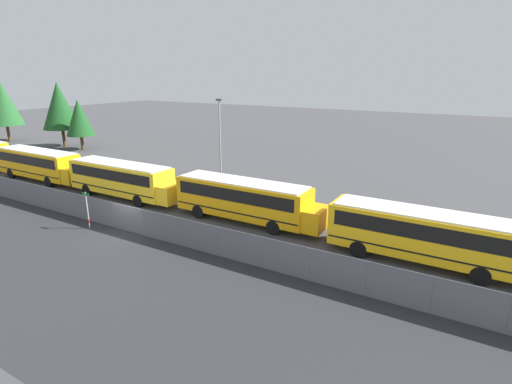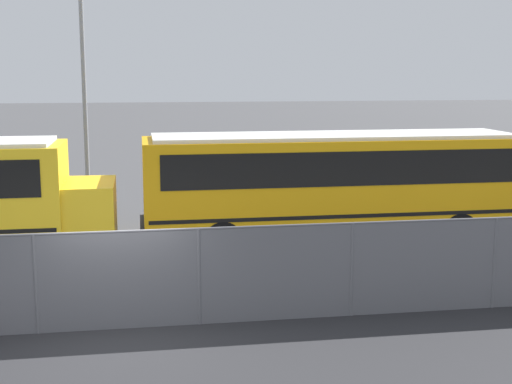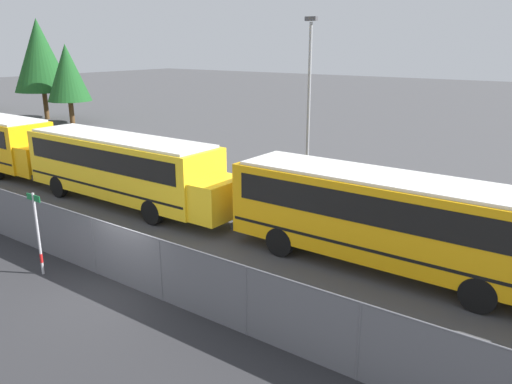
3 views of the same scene
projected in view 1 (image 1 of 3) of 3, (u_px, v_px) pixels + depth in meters
ground_plane at (129, 231)px, 27.93m from camera, size 200.00×200.00×0.00m
road_strip at (49, 266)px, 22.97m from camera, size 145.55×12.00×0.01m
fence at (128, 218)px, 27.65m from camera, size 111.62×0.07×1.91m
school_bus_2 at (39, 162)px, 40.70m from camera, size 11.79×2.57×3.13m
school_bus_3 at (122, 177)px, 34.92m from camera, size 11.79×2.57×3.13m
school_bus_4 at (245, 198)px, 29.25m from camera, size 11.79×2.57×3.13m
school_bus_5 at (426, 233)px, 22.81m from camera, size 11.79×2.57×3.13m
street_sign at (87, 209)px, 28.04m from camera, size 0.70×0.09×2.71m
light_pole at (220, 139)px, 38.20m from camera, size 0.60×0.24×8.34m
tree_0 at (3, 103)px, 62.65m from camera, size 5.31×5.31×9.56m
tree_1 at (79, 118)px, 56.10m from camera, size 3.86×3.86×7.10m
tree_2 at (59, 106)px, 58.16m from camera, size 5.16×5.16×9.38m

